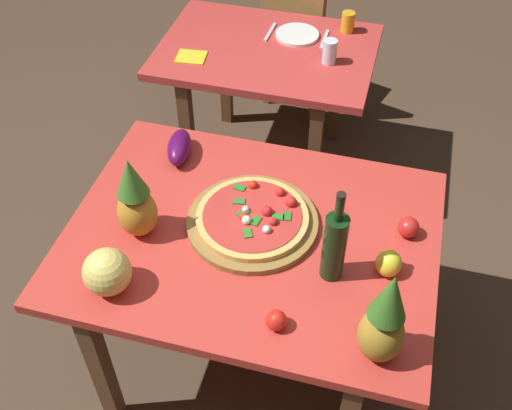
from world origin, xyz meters
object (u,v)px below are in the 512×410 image
at_px(bell_pepper, 389,263).
at_px(eggplant, 179,147).
at_px(fork_utensil, 270,32).
at_px(knife_utensil, 324,39).
at_px(pizza_board, 252,222).
at_px(melon, 107,272).
at_px(pineapple_right, 135,201).
at_px(background_table, 267,67).
at_px(drinking_glass_juice, 348,22).
at_px(tomato_beside_pepper, 408,227).
at_px(tomato_near_board, 276,320).
at_px(dining_chair, 299,35).
at_px(napkin_folded, 191,57).
at_px(drinking_glass_water, 330,52).
at_px(dinner_plate, 297,35).
at_px(pineapple_left, 384,322).
at_px(display_table, 252,248).
at_px(pizza, 254,216).
at_px(wine_bottle, 334,245).

relative_size(bell_pepper, eggplant, 0.48).
xyz_separation_m(fork_utensil, knife_utensil, (0.28, 0.00, 0.00)).
bearing_deg(pizza_board, melon, -133.73).
xyz_separation_m(pineapple_right, knife_utensil, (0.39, 1.44, -0.14)).
xyz_separation_m(background_table, drinking_glass_juice, (0.35, 0.26, 0.16)).
bearing_deg(pineapple_right, tomato_beside_pepper, 14.01).
height_order(tomato_beside_pepper, drinking_glass_juice, drinking_glass_juice).
bearing_deg(drinking_glass_juice, tomato_beside_pepper, -72.28).
distance_m(pizza_board, tomato_near_board, 0.43).
distance_m(dining_chair, fork_utensil, 0.53).
bearing_deg(napkin_folded, dining_chair, 64.31).
xyz_separation_m(drinking_glass_water, dinner_plate, (-0.20, 0.20, -0.05)).
bearing_deg(pineapple_right, melon, -89.48).
xyz_separation_m(dining_chair, melon, (-0.17, -2.15, 0.34)).
xyz_separation_m(tomato_beside_pepper, drinking_glass_water, (-0.46, 1.02, 0.02)).
xyz_separation_m(pineapple_right, napkin_folded, (-0.20, 1.11, -0.14)).
bearing_deg(background_table, melon, -94.61).
height_order(background_table, drinking_glass_juice, drinking_glass_juice).
relative_size(pineapple_left, pineapple_right, 1.11).
relative_size(pizza_board, pineapple_right, 1.41).
bearing_deg(tomato_near_board, display_table, 116.38).
relative_size(dining_chair, eggplant, 4.25).
height_order(display_table, bell_pepper, bell_pepper).
distance_m(melon, tomato_beside_pepper, 1.02).
bearing_deg(pizza, pizza_board, -138.34).
distance_m(pizza_board, napkin_folded, 1.14).
height_order(wine_bottle, fork_utensil, wine_bottle).
relative_size(eggplant, drinking_glass_juice, 1.95).
bearing_deg(drinking_glass_juice, display_table, -94.01).
distance_m(drinking_glass_juice, knife_utensil, 0.16).
xyz_separation_m(pizza_board, knife_utensil, (0.02, 1.31, -0.01)).
bearing_deg(wine_bottle, dinner_plate, 106.57).
xyz_separation_m(background_table, dining_chair, (0.05, 0.61, -0.15)).
bearing_deg(dinner_plate, melon, -98.21).
bearing_deg(dinner_plate, pizza, -84.41).
distance_m(dinner_plate, knife_utensil, 0.14).
height_order(display_table, pizza, pizza).
bearing_deg(pineapple_right, eggplant, 90.71).
xyz_separation_m(bell_pepper, tomato_near_board, (-0.30, -0.30, -0.01)).
bearing_deg(drinking_glass_water, napkin_folded, -168.62).
height_order(fork_utensil, knife_utensil, same).
distance_m(display_table, melon, 0.54).
xyz_separation_m(dining_chair, napkin_folded, (-0.38, -0.78, 0.26)).
relative_size(tomato_beside_pepper, napkin_folded, 0.54).
bearing_deg(eggplant, drinking_glass_water, 61.54).
bearing_deg(dining_chair, wine_bottle, 122.54).
relative_size(pineapple_left, drinking_glass_water, 3.17).
bearing_deg(dinner_plate, knife_utensil, 0.00).
height_order(pizza_board, dinner_plate, pizza_board).
xyz_separation_m(pineapple_right, tomato_beside_pepper, (0.90, 0.23, -0.11)).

